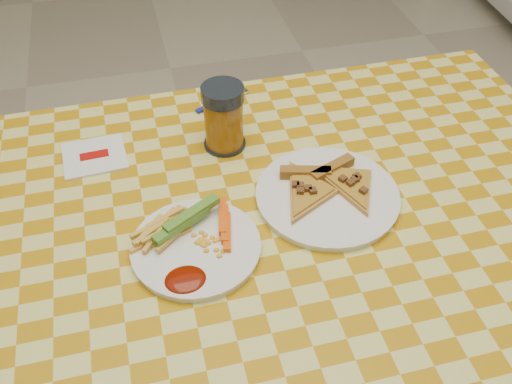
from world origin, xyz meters
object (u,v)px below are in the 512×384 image
plate_right (327,197)px  drink_glass (224,118)px  plate_left (196,248)px  table (267,251)px

plate_right → drink_glass: drink_glass is taller
plate_left → plate_right: (0.25, 0.06, 0.00)m
plate_right → drink_glass: size_ratio=1.88×
plate_right → drink_glass: 0.25m
plate_left → drink_glass: 0.28m
table → drink_glass: size_ratio=9.52×
plate_left → drink_glass: bearing=68.3°
table → plate_right: size_ratio=5.07×
table → plate_left: (-0.13, -0.03, 0.08)m
plate_left → plate_right: size_ratio=0.83×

